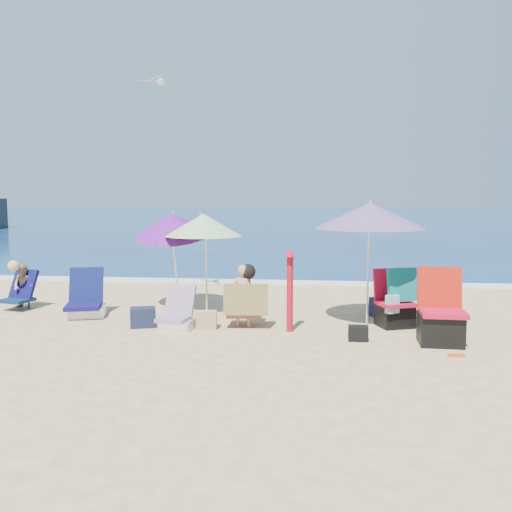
# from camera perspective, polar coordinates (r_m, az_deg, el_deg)

# --- Properties ---
(ground) EXTENTS (120.00, 120.00, 0.00)m
(ground) POSITION_cam_1_polar(r_m,az_deg,el_deg) (8.12, 1.36, -8.54)
(ground) COLOR #D8BC84
(ground) RESTS_ON ground
(sea) EXTENTS (120.00, 80.00, 0.12)m
(sea) POSITION_cam_1_polar(r_m,az_deg,el_deg) (52.87, 5.50, 3.96)
(sea) COLOR navy
(sea) RESTS_ON ground
(foam) EXTENTS (120.00, 0.50, 0.04)m
(foam) POSITION_cam_1_polar(r_m,az_deg,el_deg) (13.10, 3.25, -2.76)
(foam) COLOR white
(foam) RESTS_ON ground
(umbrella_turquoise) EXTENTS (1.84, 1.84, 2.00)m
(umbrella_turquoise) POSITION_cam_1_polar(r_m,az_deg,el_deg) (8.86, 11.72, 4.13)
(umbrella_turquoise) COLOR silver
(umbrella_turquoise) RESTS_ON ground
(umbrella_striped) EXTENTS (1.47, 1.47, 1.79)m
(umbrella_striped) POSITION_cam_1_polar(r_m,az_deg,el_deg) (9.60, -5.49, 3.22)
(umbrella_striped) COLOR white
(umbrella_striped) RESTS_ON ground
(umbrella_blue) EXTENTS (1.52, 1.57, 1.91)m
(umbrella_blue) POSITION_cam_1_polar(r_m,az_deg,el_deg) (10.08, -8.68, 3.29)
(umbrella_blue) COLOR white
(umbrella_blue) RESTS_ON ground
(furled_umbrella) EXTENTS (0.16, 0.20, 1.31)m
(furled_umbrella) POSITION_cam_1_polar(r_m,az_deg,el_deg) (8.38, 3.53, -3.04)
(furled_umbrella) COLOR #A90C19
(furled_umbrella) RESTS_ON ground
(chair_navy) EXTENTS (0.77, 0.92, 0.82)m
(chair_navy) POSITION_cam_1_polar(r_m,az_deg,el_deg) (9.96, -17.21, -4.77)
(chair_navy) COLOR #100D48
(chair_navy) RESTS_ON ground
(chair_rainbow) EXTENTS (0.58, 0.63, 0.66)m
(chair_rainbow) POSITION_cam_1_polar(r_m,az_deg,el_deg) (8.73, -8.19, -6.35)
(chair_rainbow) COLOR #E04F5B
(chair_rainbow) RESTS_ON ground
(camp_chair_left) EXTENTS (0.64, 0.67, 1.07)m
(camp_chair_left) POSITION_cam_1_polar(r_m,az_deg,el_deg) (8.18, 18.62, -6.46)
(camp_chair_left) COLOR red
(camp_chair_left) RESTS_ON ground
(camp_chair_right) EXTENTS (0.68, 0.73, 0.97)m
(camp_chair_right) POSITION_cam_1_polar(r_m,az_deg,el_deg) (8.99, 14.26, -5.00)
(camp_chair_right) COLOR red
(camp_chair_right) RESTS_ON ground
(person_center) EXTENTS (0.70, 0.59, 1.01)m
(person_center) POSITION_cam_1_polar(r_m,az_deg,el_deg) (8.67, -1.23, -4.27)
(person_center) COLOR tan
(person_center) RESTS_ON ground
(person_left) EXTENTS (0.61, 0.66, 0.92)m
(person_left) POSITION_cam_1_polar(r_m,az_deg,el_deg) (11.00, -23.09, -2.90)
(person_left) COLOR tan
(person_left) RESTS_ON ground
(bag_navy_a) EXTENTS (0.46, 0.39, 0.31)m
(bag_navy_a) POSITION_cam_1_polar(r_m,az_deg,el_deg) (8.96, -11.66, -6.25)
(bag_navy_a) COLOR #171D34
(bag_navy_a) RESTS_ON ground
(bag_black_a) EXTENTS (0.34, 0.27, 0.23)m
(bag_black_a) POSITION_cam_1_polar(r_m,az_deg,el_deg) (9.78, -0.09, -5.27)
(bag_black_a) COLOR black
(bag_black_a) RESTS_ON ground
(bag_tan) EXTENTS (0.34, 0.26, 0.27)m
(bag_tan) POSITION_cam_1_polar(r_m,az_deg,el_deg) (8.71, -5.16, -6.62)
(bag_tan) COLOR tan
(bag_tan) RESTS_ON ground
(bag_navy_b) EXTENTS (0.54, 0.50, 0.33)m
(bag_navy_b) POSITION_cam_1_polar(r_m,az_deg,el_deg) (9.77, 13.22, -5.18)
(bag_navy_b) COLOR #1A1A3B
(bag_navy_b) RESTS_ON ground
(bag_black_b) EXTENTS (0.28, 0.20, 0.22)m
(bag_black_b) POSITION_cam_1_polar(r_m,az_deg,el_deg) (8.10, 10.55, -7.90)
(bag_black_b) COLOR black
(bag_black_b) RESTS_ON ground
(orange_item) EXTENTS (0.22, 0.13, 0.03)m
(orange_item) POSITION_cam_1_polar(r_m,az_deg,el_deg) (7.69, 20.09, -9.66)
(orange_item) COLOR #D54916
(orange_item) RESTS_ON ground
(seagull) EXTENTS (0.60, 0.50, 0.13)m
(seagull) POSITION_cam_1_polar(r_m,az_deg,el_deg) (11.01, -10.00, 17.43)
(seagull) COLOR white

